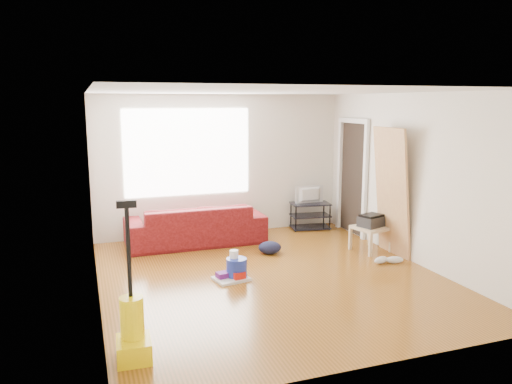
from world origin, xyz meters
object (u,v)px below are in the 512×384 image
object	(u,v)px
sofa	(196,243)
side_table	(371,230)
tv_stand	(310,215)
backpack	(270,254)
vacuum	(133,330)
bucket	(237,278)
cleaning_tray	(232,276)

from	to	relation	value
sofa	side_table	xyz separation A→B (m)	(2.56, -1.34, 0.34)
tv_stand	side_table	bearing A→B (deg)	-71.32
sofa	tv_stand	bearing A→B (deg)	-173.19
sofa	side_table	world-z (taller)	side_table
backpack	vacuum	world-z (taller)	vacuum
side_table	bucket	xyz separation A→B (m)	(-2.41, -0.51, -0.34)
tv_stand	vacuum	distance (m)	5.31
sofa	cleaning_tray	xyz separation A→B (m)	(0.08, -1.88, 0.05)
bucket	backpack	bearing A→B (deg)	47.42
tv_stand	backpack	bearing A→B (deg)	-128.23
side_table	cleaning_tray	xyz separation A→B (m)	(-2.48, -0.53, -0.29)
sofa	vacuum	size ratio (longest dim) A/B	1.54
bucket	cleaning_tray	xyz separation A→B (m)	(-0.08, -0.03, 0.05)
sofa	vacuum	bearing A→B (deg)	68.80
side_table	backpack	size ratio (longest dim) A/B	1.65
bucket	backpack	world-z (taller)	bucket
side_table	bucket	size ratio (longest dim) A/B	2.11
side_table	sofa	bearing A→B (deg)	152.30
cleaning_tray	bucket	bearing A→B (deg)	18.27
cleaning_tray	backpack	bearing A→B (deg)	45.68
cleaning_tray	side_table	bearing A→B (deg)	12.07
cleaning_tray	backpack	size ratio (longest dim) A/B	1.40
cleaning_tray	vacuum	size ratio (longest dim) A/B	0.34
tv_stand	bucket	distance (m)	3.00
bucket	backpack	xyz separation A→B (m)	(0.83, 0.90, 0.00)
side_table	cleaning_tray	world-z (taller)	side_table
tv_stand	vacuum	world-z (taller)	vacuum
side_table	backpack	bearing A→B (deg)	166.07
sofa	vacuum	distance (m)	3.85
tv_stand	side_table	distance (m)	1.64
backpack	side_table	bearing A→B (deg)	2.63
tv_stand	cleaning_tray	bearing A→B (deg)	-127.36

